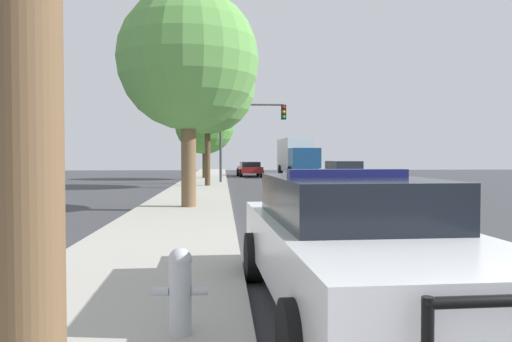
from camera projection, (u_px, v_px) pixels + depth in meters
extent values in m
cube|color=#ADA89E|center=(120.00, 298.00, 5.88)|extent=(3.00, 110.00, 0.13)
cube|color=white|center=(354.00, 254.00, 5.41)|extent=(2.09, 5.22, 0.68)
cube|color=black|center=(347.00, 198.00, 5.65)|extent=(1.73, 2.74, 0.48)
cylinder|color=black|center=(383.00, 254.00, 7.11)|extent=(0.27, 0.68, 0.67)
cylinder|color=black|center=(254.00, 257.00, 6.91)|extent=(0.27, 0.68, 0.67)
cylinder|color=black|center=(502.00, 301.00, 2.73)|extent=(0.90, 0.11, 0.07)
cube|color=navy|center=(347.00, 173.00, 5.64)|extent=(1.37, 0.25, 0.09)
cube|color=navy|center=(438.00, 249.00, 5.51)|extent=(0.15, 3.70, 0.19)
cylinder|color=#B7BCC1|center=(180.00, 298.00, 4.50)|extent=(0.20, 0.20, 0.65)
sphere|color=#B7BCC1|center=(180.00, 260.00, 4.49)|extent=(0.21, 0.21, 0.21)
cylinder|color=#B7BCC1|center=(161.00, 292.00, 4.48)|extent=(0.14, 0.08, 0.08)
cylinder|color=#B7BCC1|center=(199.00, 291.00, 4.51)|extent=(0.14, 0.08, 0.08)
cylinder|color=#424247|center=(221.00, 142.00, 30.49)|extent=(0.16, 0.16, 4.90)
cylinder|color=#424247|center=(252.00, 105.00, 30.55)|extent=(3.87, 0.11, 0.11)
cube|color=black|center=(284.00, 112.00, 30.69)|extent=(0.30, 0.24, 0.90)
sphere|color=red|center=(284.00, 107.00, 30.55)|extent=(0.20, 0.20, 0.20)
sphere|color=orange|center=(284.00, 112.00, 30.56)|extent=(0.20, 0.20, 0.20)
sphere|color=green|center=(284.00, 117.00, 30.57)|extent=(0.20, 0.20, 0.20)
cube|color=maroon|center=(250.00, 170.00, 41.86)|extent=(1.99, 4.18, 0.51)
cube|color=black|center=(250.00, 164.00, 41.65)|extent=(1.63, 2.21, 0.40)
cylinder|color=black|center=(238.00, 172.00, 43.02)|extent=(0.28, 0.66, 0.65)
cylinder|color=black|center=(258.00, 172.00, 43.23)|extent=(0.28, 0.66, 0.65)
cylinder|color=black|center=(241.00, 173.00, 40.51)|extent=(0.28, 0.66, 0.65)
cylinder|color=black|center=(262.00, 173.00, 40.72)|extent=(0.28, 0.66, 0.65)
cube|color=silver|center=(345.00, 176.00, 26.32)|extent=(2.00, 4.14, 0.68)
cube|color=black|center=(344.00, 165.00, 26.50)|extent=(1.61, 2.20, 0.42)
cylinder|color=black|center=(368.00, 183.00, 25.22)|extent=(0.30, 0.74, 0.72)
cylinder|color=black|center=(337.00, 183.00, 24.98)|extent=(0.30, 0.74, 0.72)
cylinder|color=black|center=(352.00, 181.00, 27.69)|extent=(0.30, 0.74, 0.72)
cylinder|color=black|center=(323.00, 181.00, 27.44)|extent=(0.30, 0.74, 0.72)
cube|color=navy|center=(304.00, 160.00, 38.94)|extent=(2.30, 2.30, 1.88)
cube|color=white|center=(295.00, 155.00, 42.83)|extent=(2.45, 5.75, 2.74)
cylinder|color=black|center=(317.00, 172.00, 39.30)|extent=(0.32, 0.96, 0.95)
cylinder|color=black|center=(290.00, 172.00, 39.06)|extent=(0.32, 0.96, 0.95)
cylinder|color=black|center=(305.00, 170.00, 44.04)|extent=(0.32, 0.96, 0.95)
cylinder|color=black|center=(280.00, 170.00, 43.80)|extent=(0.32, 0.96, 0.95)
cylinder|color=#4C3823|center=(205.00, 159.00, 36.51)|extent=(0.34, 0.34, 2.72)
sphere|color=#4C8E38|center=(205.00, 124.00, 36.43)|extent=(4.34, 4.34, 4.34)
cylinder|color=#4C3823|center=(207.00, 149.00, 27.07)|extent=(0.30, 0.30, 3.97)
sphere|color=#5B9947|center=(207.00, 86.00, 26.96)|extent=(5.18, 5.18, 5.18)
cylinder|color=brown|center=(189.00, 153.00, 15.78)|extent=(0.47, 0.47, 3.43)
sphere|color=#5B9947|center=(188.00, 59.00, 15.69)|extent=(4.45, 4.45, 4.45)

